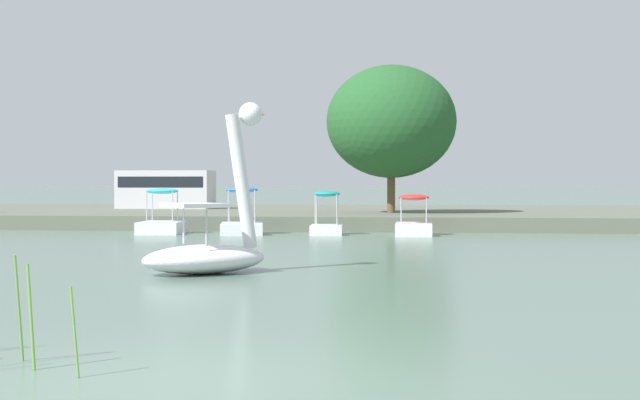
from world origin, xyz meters
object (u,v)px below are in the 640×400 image
Objects in this scene: swan_boat at (210,243)px; pedal_boat_teal at (327,222)px; pedal_boat_red at (414,223)px; parked_van at (166,188)px; pedal_boat_cyan at (162,222)px; tree_sapling_by_fence at (391,122)px; pedal_boat_blue at (242,222)px.

swan_boat is 14.59m from pedal_boat_teal.
parked_van is at bearing 134.88° from pedal_boat_red.
pedal_boat_cyan is (-8.68, 0.06, -0.02)m from pedal_boat_red.
pedal_boat_cyan is (-5.12, 14.55, -0.19)m from swan_boat.
tree_sapling_by_fence reaches higher than parked_van.
pedal_boat_red is 2.95m from pedal_boat_teal.
parked_van is (-8.97, 11.90, 1.05)m from pedal_boat_teal.
parked_van is (-3.24, 11.92, 1.09)m from pedal_boat_cyan.
pedal_boat_red is at bearing -0.37° from pedal_boat_cyan.
tree_sapling_by_fence reaches higher than pedal_boat_cyan.
swan_boat is 14.93m from pedal_boat_red.
pedal_boat_blue reaches higher than pedal_boat_teal.
pedal_boat_blue is at bearing 99.01° from swan_boat.
tree_sapling_by_fence reaches higher than pedal_boat_red.
pedal_boat_blue is at bearing -63.21° from parked_van.
parked_van reaches higher than pedal_boat_blue.
swan_boat is 1.48× the size of pedal_boat_cyan.
swan_boat reaches higher than pedal_boat_blue.
pedal_boat_teal is at bearing -105.56° from tree_sapling_by_fence.
pedal_boat_teal is (-2.95, 0.08, 0.02)m from pedal_boat_red.
tree_sapling_by_fence is at bearing 54.79° from pedal_boat_blue.
swan_boat reaches higher than pedal_boat_red.
pedal_boat_blue is 0.57× the size of parked_van.
swan_boat is 1.34× the size of pedal_boat_blue.
pedal_boat_blue is 0.38× the size of tree_sapling_by_fence.
pedal_boat_red is at bearing -80.53° from tree_sapling_by_fence.
pedal_boat_teal is 5.73m from pedal_boat_cyan.
pedal_boat_cyan is at bearing 109.38° from swan_boat.
tree_sapling_by_fence is at bearing 74.44° from pedal_boat_teal.
pedal_boat_red is 0.94× the size of pedal_boat_cyan.
pedal_boat_cyan is at bearing 178.09° from pedal_boat_blue.
pedal_boat_cyan is (-5.73, -0.02, -0.04)m from pedal_boat_teal.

